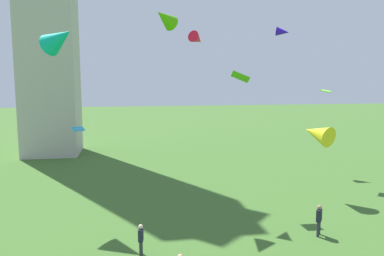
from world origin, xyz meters
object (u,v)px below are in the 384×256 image
(person_0, at_px, (141,238))
(kite_flying_3, at_px, (283,32))
(kite_flying_1, at_px, (326,91))
(kite_flying_8, at_px, (165,18))
(kite_flying_0, at_px, (240,77))
(kite_flying_5, at_px, (78,129))
(kite_flying_6, at_px, (317,133))
(kite_flying_2, at_px, (59,38))
(kite_flying_4, at_px, (197,39))
(person_1, at_px, (319,218))

(person_0, distance_m, kite_flying_3, 27.44)
(kite_flying_1, xyz_separation_m, kite_flying_8, (-14.36, -4.17, 5.15))
(kite_flying_0, bearing_deg, kite_flying_5, -21.83)
(kite_flying_5, height_order, kite_flying_6, kite_flying_6)
(person_0, relative_size, kite_flying_3, 1.00)
(person_0, height_order, kite_flying_3, kite_flying_3)
(kite_flying_1, distance_m, kite_flying_5, 22.39)
(kite_flying_5, bearing_deg, kite_flying_2, 165.79)
(kite_flying_2, xyz_separation_m, kite_flying_3, (20.12, 11.19, 2.16))
(kite_flying_0, relative_size, kite_flying_4, 0.81)
(person_1, bearing_deg, kite_flying_0, -119.52)
(kite_flying_3, bearing_deg, kite_flying_2, 148.11)
(kite_flying_1, distance_m, kite_flying_8, 15.81)
(kite_flying_3, height_order, kite_flying_5, kite_flying_3)
(kite_flying_3, xyz_separation_m, kite_flying_5, (-20.39, -2.10, -9.31))
(kite_flying_5, bearing_deg, kite_flying_1, -118.85)
(person_0, relative_size, kite_flying_6, 0.59)
(person_0, distance_m, kite_flying_0, 13.30)
(kite_flying_0, xyz_separation_m, kite_flying_4, (-3.01, 0.65, 2.64))
(kite_flying_6, bearing_deg, kite_flying_2, -22.90)
(kite_flying_3, bearing_deg, kite_flying_0, 174.52)
(kite_flying_0, relative_size, kite_flying_5, 0.73)
(kite_flying_5, distance_m, kite_flying_8, 14.48)
(person_0, relative_size, kite_flying_4, 1.08)
(kite_flying_4, height_order, kite_flying_8, kite_flying_8)
(kite_flying_0, bearing_deg, kite_flying_6, -161.38)
(kite_flying_0, distance_m, kite_flying_3, 14.64)
(kite_flying_2, distance_m, kite_flying_8, 7.09)
(person_0, height_order, person_1, person_1)
(kite_flying_8, bearing_deg, kite_flying_6, 47.73)
(kite_flying_4, distance_m, kite_flying_5, 14.82)
(kite_flying_5, bearing_deg, kite_flying_8, -157.63)
(kite_flying_2, bearing_deg, kite_flying_8, -52.03)
(person_1, distance_m, kite_flying_0, 10.86)
(kite_flying_4, bearing_deg, kite_flying_8, 49.58)
(kite_flying_6, bearing_deg, person_0, 6.32)
(kite_flying_4, height_order, kite_flying_5, kite_flying_4)
(kite_flying_0, bearing_deg, kite_flying_8, 12.47)
(person_0, bearing_deg, person_1, -78.68)
(kite_flying_1, xyz_separation_m, kite_flying_2, (-21.29, -4.14, 3.67))
(kite_flying_1, height_order, kite_flying_6, kite_flying_1)
(kite_flying_1, bearing_deg, kite_flying_2, 142.42)
(kite_flying_2, bearing_deg, kite_flying_4, -49.37)
(kite_flying_8, bearing_deg, kite_flying_4, 57.15)
(kite_flying_1, bearing_deg, kite_flying_6, -173.60)
(person_1, height_order, kite_flying_4, kite_flying_4)
(person_0, bearing_deg, kite_flying_4, -21.94)
(person_1, distance_m, kite_flying_3, 22.63)
(person_1, xyz_separation_m, kite_flying_6, (3.34, 6.93, 3.91))
(kite_flying_2, bearing_deg, kite_flying_3, -22.69)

